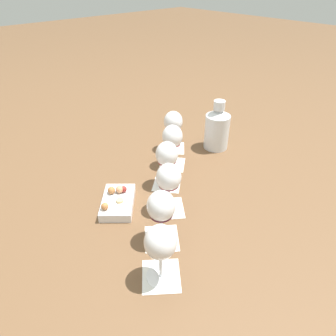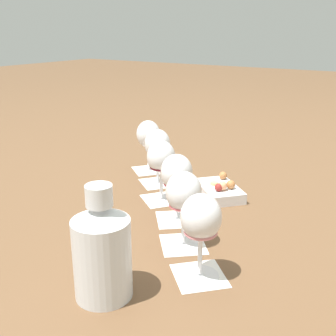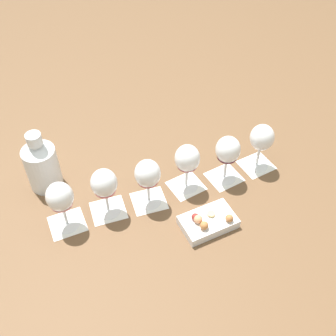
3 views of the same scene
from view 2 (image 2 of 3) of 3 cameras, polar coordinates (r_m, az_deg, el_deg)
name	(u,v)px [view 2 (image 2 of 3)]	position (r m, az deg, el deg)	size (l,w,h in m)	color
ground_plane	(168,209)	(1.11, 0.04, -5.58)	(8.00, 8.00, 0.00)	brown
tasting_card_0	(199,276)	(0.83, 4.28, -14.32)	(0.14, 0.14, 0.00)	white
tasting_card_1	(183,244)	(0.94, 2.06, -10.26)	(0.14, 0.14, 0.00)	white
tasting_card_2	(176,219)	(1.05, 1.13, -6.93)	(0.14, 0.14, 0.00)	white
tasting_card_3	(161,199)	(1.17, -0.91, -4.26)	(0.14, 0.14, 0.00)	white
tasting_card_4	(158,183)	(1.29, -1.41, -2.02)	(0.14, 0.14, 0.00)	white
tasting_card_5	(149,170)	(1.40, -2.61, -0.28)	(0.14, 0.14, 0.00)	white
wine_glass_0	(201,222)	(0.78, 4.48, -7.25)	(0.08, 0.08, 0.17)	white
wine_glass_1	(184,196)	(0.89, 2.14, -3.81)	(0.08, 0.08, 0.17)	white
wine_glass_2	(177,176)	(1.01, 1.17, -1.08)	(0.08, 0.08, 0.17)	white
wine_glass_3	(161,160)	(1.13, -0.94, 1.07)	(0.08, 0.08, 0.17)	white
wine_glass_4	(157,147)	(1.25, -1.45, 2.87)	(0.08, 0.08, 0.17)	white
wine_glass_5	(148,137)	(1.37, -2.68, 4.23)	(0.08, 0.08, 0.17)	white
ceramic_vase	(102,250)	(0.75, -8.93, -10.86)	(0.10, 0.10, 0.21)	silver
snack_dish	(219,190)	(1.20, 6.96, -2.98)	(0.18, 0.18, 0.06)	silver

